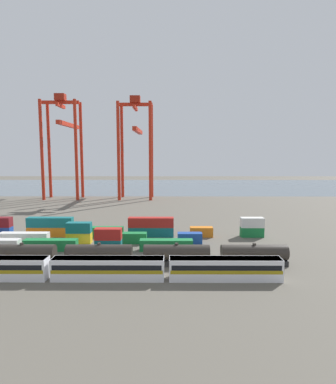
# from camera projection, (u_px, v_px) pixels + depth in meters

# --- Properties ---
(ground_plane) EXTENTS (420.00, 420.00, 0.00)m
(ground_plane) POSITION_uv_depth(u_px,v_px,m) (113.00, 216.00, 118.22)
(ground_plane) COLOR #5B564C
(harbour_water) EXTENTS (400.00, 110.00, 0.01)m
(harbour_water) POSITION_uv_depth(u_px,v_px,m) (140.00, 186.00, 226.18)
(harbour_water) COLOR slate
(harbour_water) RESTS_ON ground_plane
(passenger_train) EXTENTS (60.95, 3.14, 3.90)m
(passenger_train) POSITION_uv_depth(u_px,v_px,m) (108.00, 268.00, 57.86)
(passenger_train) COLOR silver
(passenger_train) RESTS_ON ground_plane
(freight_tank_row) EXTENTS (59.40, 3.03, 4.49)m
(freight_tank_row) POSITION_uv_depth(u_px,v_px,m) (138.00, 254.00, 65.44)
(freight_tank_row) COLOR #232326
(freight_tank_row) RESTS_ON ground_plane
(shipping_container_3) EXTENTS (12.10, 2.44, 2.60)m
(shipping_container_3) POSITION_uv_depth(u_px,v_px,m) (51.00, 245.00, 75.39)
(shipping_container_3) COLOR #197538
(shipping_container_3) RESTS_ON ground_plane
(shipping_container_4) EXTENTS (6.04, 2.44, 2.60)m
(shipping_container_4) POSITION_uv_depth(u_px,v_px,m) (108.00, 245.00, 75.32)
(shipping_container_4) COLOR #146066
(shipping_container_4) RESTS_ON ground_plane
(shipping_container_5) EXTENTS (6.04, 2.44, 2.60)m
(shipping_container_5) POSITION_uv_depth(u_px,v_px,m) (108.00, 234.00, 75.02)
(shipping_container_5) COLOR #AD211C
(shipping_container_5) RESTS_ON shipping_container_4
(shipping_container_6) EXTENTS (12.10, 2.44, 2.60)m
(shipping_container_6) POSITION_uv_depth(u_px,v_px,m) (166.00, 245.00, 75.25)
(shipping_container_6) COLOR #197538
(shipping_container_6) RESTS_ON ground_plane
(shipping_container_8) EXTENTS (12.10, 2.44, 2.60)m
(shipping_container_8) POSITION_uv_depth(u_px,v_px,m) (24.00, 238.00, 81.82)
(shipping_container_8) COLOR silver
(shipping_container_8) RESTS_ON ground_plane
(shipping_container_9) EXTENTS (6.04, 2.44, 2.60)m
(shipping_container_9) POSITION_uv_depth(u_px,v_px,m) (79.00, 238.00, 81.75)
(shipping_container_9) COLOR gold
(shipping_container_9) RESTS_ON ground_plane
(shipping_container_10) EXTENTS (6.04, 2.44, 2.60)m
(shipping_container_10) POSITION_uv_depth(u_px,v_px,m) (79.00, 228.00, 81.45)
(shipping_container_10) COLOR #146066
(shipping_container_10) RESTS_ON shipping_container_9
(shipping_container_11) EXTENTS (6.04, 2.44, 2.60)m
(shipping_container_11) POSITION_uv_depth(u_px,v_px,m) (134.00, 238.00, 81.68)
(shipping_container_11) COLOR #197538
(shipping_container_11) RESTS_ON ground_plane
(shipping_container_12) EXTENTS (6.04, 2.44, 2.60)m
(shipping_container_12) POSITION_uv_depth(u_px,v_px,m) (190.00, 238.00, 81.61)
(shipping_container_12) COLOR #1C4299
(shipping_container_12) RESTS_ON ground_plane
(shipping_container_14) EXTENTS (6.04, 2.44, 2.60)m
(shipping_container_14) POSITION_uv_depth(u_px,v_px,m) (0.00, 232.00, 88.26)
(shipping_container_14) COLOR #1C4299
(shipping_container_14) RESTS_ON ground_plane
(shipping_container_15) EXTENTS (6.04, 2.44, 2.60)m
(shipping_container_15) POSITION_uv_depth(u_px,v_px,m) (0.00, 222.00, 87.96)
(shipping_container_15) COLOR maroon
(shipping_container_15) RESTS_ON shipping_container_14
(shipping_container_16) EXTENTS (12.10, 2.44, 2.60)m
(shipping_container_16) POSITION_uv_depth(u_px,v_px,m) (51.00, 232.00, 88.19)
(shipping_container_16) COLOR orange
(shipping_container_16) RESTS_ON ground_plane
(shipping_container_17) EXTENTS (12.10, 2.44, 2.60)m
(shipping_container_17) POSITION_uv_depth(u_px,v_px,m) (50.00, 222.00, 87.89)
(shipping_container_17) COLOR #146066
(shipping_container_17) RESTS_ON shipping_container_16
(shipping_container_18) EXTENTS (12.10, 2.44, 2.60)m
(shipping_container_18) POSITION_uv_depth(u_px,v_px,m) (101.00, 232.00, 88.12)
(shipping_container_18) COLOR #197538
(shipping_container_18) RESTS_ON ground_plane
(shipping_container_19) EXTENTS (12.10, 2.44, 2.60)m
(shipping_container_19) POSITION_uv_depth(u_px,v_px,m) (151.00, 232.00, 88.05)
(shipping_container_19) COLOR #146066
(shipping_container_19) RESTS_ON ground_plane
(shipping_container_20) EXTENTS (12.10, 2.44, 2.60)m
(shipping_container_20) POSITION_uv_depth(u_px,v_px,m) (151.00, 222.00, 87.75)
(shipping_container_20) COLOR #AD211C
(shipping_container_20) RESTS_ON shipping_container_19
(shipping_container_21) EXTENTS (6.04, 2.44, 2.60)m
(shipping_container_21) POSITION_uv_depth(u_px,v_px,m) (201.00, 232.00, 87.98)
(shipping_container_21) COLOR orange
(shipping_container_21) RESTS_ON ground_plane
(shipping_container_22) EXTENTS (6.04, 2.44, 2.60)m
(shipping_container_22) POSITION_uv_depth(u_px,v_px,m) (252.00, 232.00, 87.92)
(shipping_container_22) COLOR #197538
(shipping_container_22) RESTS_ON ground_plane
(shipping_container_23) EXTENTS (6.04, 2.44, 2.60)m
(shipping_container_23) POSITION_uv_depth(u_px,v_px,m) (252.00, 222.00, 87.62)
(shipping_container_23) COLOR silver
(shipping_container_23) RESTS_ON shipping_container_22
(gantry_crane_west) EXTENTS (17.96, 33.90, 50.77)m
(gantry_crane_west) POSITION_uv_depth(u_px,v_px,m) (63.00, 137.00, 162.13)
(gantry_crane_west) COLOR red
(gantry_crane_west) RESTS_ON ground_plane
(gantry_crane_central) EXTENTS (16.63, 35.53, 49.74)m
(gantry_crane_central) POSITION_uv_depth(u_px,v_px,m) (136.00, 139.00, 162.17)
(gantry_crane_central) COLOR red
(gantry_crane_central) RESTS_ON ground_plane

